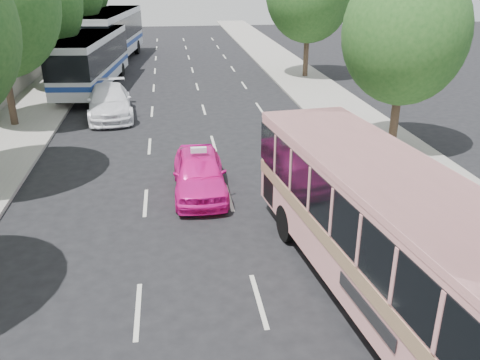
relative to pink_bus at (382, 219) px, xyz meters
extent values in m
plane|color=black|center=(-3.86, 2.14, -2.09)|extent=(120.00, 120.00, 0.00)
cube|color=#9E998E|center=(-12.36, 22.14, -2.01)|extent=(4.00, 90.00, 0.15)
cube|color=#9E998E|center=(4.64, 22.14, -2.03)|extent=(4.00, 90.00, 0.12)
cube|color=#9E998E|center=(-14.16, 22.14, -1.19)|extent=(0.30, 90.00, 1.50)
cylinder|color=#38281E|center=(-12.56, 16.14, -0.19)|extent=(0.36, 0.36, 3.80)
cylinder|color=#38281E|center=(-12.46, 24.14, -0.34)|extent=(0.36, 0.36, 3.50)
ellipsoid|color=#1F4E1C|center=(-12.46, 24.14, 3.34)|extent=(5.52, 5.52, 6.35)
cylinder|color=#38281E|center=(-12.36, 32.14, -0.09)|extent=(0.36, 0.36, 3.99)
cylinder|color=#38281E|center=(-12.56, 40.14, -0.23)|extent=(0.36, 0.36, 3.72)
cylinder|color=#38281E|center=(4.84, 10.14, -0.47)|extent=(0.36, 0.36, 3.23)
ellipsoid|color=#1F4E1C|center=(4.84, 10.14, 2.93)|extent=(5.10, 5.10, 5.87)
sphere|color=#1F4E1C|center=(5.24, 9.84, 3.95)|extent=(3.32, 3.31, 3.31)
cylinder|color=#38281E|center=(5.14, 26.14, -0.19)|extent=(0.36, 0.36, 3.80)
cube|color=pink|center=(0.00, 0.00, -0.14)|extent=(3.86, 10.72, 2.81)
cube|color=#9E7A59|center=(0.00, 0.00, -0.46)|extent=(3.90, 10.75, 0.37)
cube|color=black|center=(0.00, 0.00, 0.38)|extent=(3.91, 10.76, 1.15)
cube|color=pink|center=(0.00, 0.00, 1.18)|extent=(3.88, 10.75, 0.17)
cylinder|color=black|center=(-1.53, 2.99, -1.54)|extent=(0.44, 1.12, 1.09)
cylinder|color=black|center=(0.77, 3.26, -1.54)|extent=(0.44, 1.12, 1.09)
imported|color=#F3159A|center=(-3.85, 6.72, -1.32)|extent=(1.88, 4.55, 1.54)
imported|color=white|center=(-7.95, 17.44, -1.28)|extent=(2.88, 5.81, 1.62)
cube|color=silver|center=(-9.60, 24.38, -0.07)|extent=(3.71, 11.87, 2.97)
cube|color=black|center=(-9.60, 24.38, 0.30)|extent=(3.76, 11.91, 1.46)
cube|color=navy|center=(-9.60, 24.38, -0.82)|extent=(3.75, 11.90, 0.29)
cube|color=silver|center=(-9.60, 24.38, 1.35)|extent=(3.73, 11.90, 0.14)
cylinder|color=black|center=(-10.29, 28.17, -1.55)|extent=(0.42, 1.10, 1.07)
cylinder|color=black|center=(-8.12, 27.94, -1.55)|extent=(0.42, 1.10, 1.07)
cylinder|color=black|center=(-11.12, 20.43, -1.55)|extent=(0.42, 1.10, 1.07)
cylinder|color=black|center=(-8.95, 20.20, -1.55)|extent=(0.42, 1.10, 1.07)
cube|color=silver|center=(-9.32, 34.57, 0.29)|extent=(4.60, 13.98, 3.49)
cube|color=black|center=(-9.32, 34.57, 0.71)|extent=(4.65, 14.02, 1.72)
cube|color=navy|center=(-9.32, 34.57, -0.60)|extent=(4.64, 14.01, 0.34)
cube|color=silver|center=(-9.32, 34.57, 1.95)|extent=(4.62, 14.00, 0.16)
cylinder|color=black|center=(-10.07, 39.04, -1.46)|extent=(0.52, 1.29, 1.26)
cylinder|color=black|center=(-7.48, 38.72, -1.46)|extent=(0.52, 1.29, 1.26)
cylinder|color=black|center=(-11.21, 29.96, -1.46)|extent=(0.52, 1.29, 1.26)
cylinder|color=black|center=(-8.62, 29.64, -1.46)|extent=(0.52, 1.29, 1.26)
cube|color=silver|center=(-3.85, 6.72, -0.46)|extent=(0.55, 0.19, 0.18)
camera|label=1|loc=(-4.75, -9.93, 5.42)|focal=38.00mm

